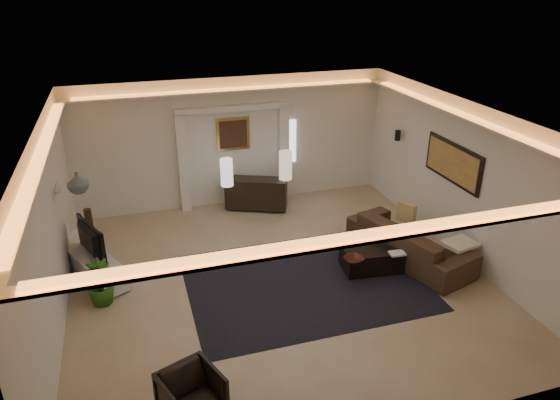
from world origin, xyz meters
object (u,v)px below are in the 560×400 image
object	(u,v)px
console	(256,193)
sofa	(410,241)
armchair	(192,396)
coffee_table	(375,258)

from	to	relation	value
console	sofa	size ratio (longest dim) A/B	0.55
sofa	armchair	bearing A→B (deg)	102.88
console	sofa	bearing A→B (deg)	-29.97
coffee_table	armchair	bearing A→B (deg)	-140.39
console	armchair	distance (m)	5.91
console	sofa	xyz separation A→B (m)	(2.17, -2.93, -0.04)
sofa	armchair	xyz separation A→B (m)	(-4.42, -2.53, -0.05)
console	coffee_table	bearing A→B (deg)	-41.81
armchair	sofa	bearing A→B (deg)	8.64
console	armchair	bearing A→B (deg)	-88.78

